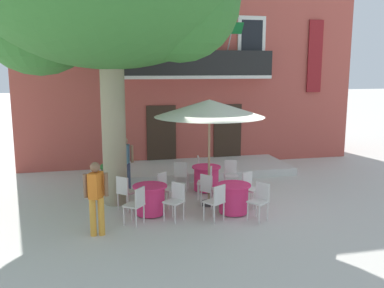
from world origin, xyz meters
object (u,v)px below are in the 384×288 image
Objects in this scene: cafe_chair_middle_2 at (136,203)px; cafe_chair_front_1 at (209,188)px; cafe_chair_front_2 at (216,200)px; cafe_chair_near_tree_0 at (231,173)px; cafe_chair_front_3 at (260,199)px; cafe_chair_middle_1 at (125,190)px; cafe_chair_middle_0 at (165,187)px; cafe_chair_front_0 at (250,187)px; cafe_chair_near_tree_1 at (202,168)px; pedestrian_near_entrance at (96,194)px; cafe_chair_near_tree_2 at (181,174)px; cafe_table_front at (234,198)px; cafe_chair_near_tree_3 at (207,180)px; cafe_umbrella at (209,109)px; cafe_table_near_tree at (206,178)px; cafe_table_middle at (150,199)px; pedestrian_mid_plaza at (125,161)px; cafe_chair_middle_3 at (176,199)px; ground_planter_left at (106,170)px.

cafe_chair_front_1 is at bearing 22.34° from cafe_chair_middle_2.
cafe_chair_near_tree_0 is at bearing 64.18° from cafe_chair_front_2.
cafe_chair_middle_1 is at bearing 155.03° from cafe_chair_front_3.
cafe_chair_near_tree_0 is 2.42m from cafe_chair_middle_0.
cafe_chair_front_2 is at bearing -143.30° from cafe_chair_front_0.
cafe_chair_near_tree_1 is at bearing 130.58° from cafe_chair_near_tree_0.
pedestrian_near_entrance is at bearing -115.04° from cafe_chair_middle_1.
cafe_chair_near_tree_2 is 1.00× the size of cafe_chair_middle_0.
cafe_chair_front_2 is (-0.60, -0.46, 0.14)m from cafe_table_front.
cafe_chair_near_tree_3 is 2.67m from cafe_chair_middle_2.
cafe_umbrella is (0.16, 1.25, 2.08)m from cafe_chair_front_2.
pedestrian_near_entrance reaches higher than cafe_table_near_tree.
cafe_umbrella reaches higher than cafe_table_middle.
cafe_chair_middle_1 is 1.00× the size of cafe_chair_front_3.
cafe_chair_middle_3 is at bearing -69.99° from pedestrian_mid_plaza.
cafe_chair_front_0 is at bearing 81.86° from cafe_chair_front_3.
cafe_umbrella is at bearing 118.79° from cafe_table_front.
cafe_chair_near_tree_1 is at bearing 64.43° from cafe_chair_middle_3.
cafe_table_near_tree is at bearing 174.63° from cafe_chair_near_tree_0.
cafe_chair_middle_3 is 4.55m from ground_planter_left.
cafe_table_near_tree is 0.95× the size of cafe_chair_front_2.
cafe_table_near_tree is 2.74m from cafe_chair_front_3.
cafe_chair_middle_2 is (-3.08, -2.25, 0.00)m from cafe_chair_near_tree_0.
cafe_chair_middle_0 and cafe_chair_middle_1 have the same top height.
cafe_table_near_tree is at bearing 115.38° from cafe_chair_front_0.
cafe_chair_near_tree_1 is 0.56× the size of pedestrian_mid_plaza.
cafe_umbrella is (2.23, -0.07, 2.08)m from cafe_chair_middle_1.
cafe_chair_near_tree_2 is at bearing 96.12° from cafe_chair_front_2.
ground_planter_left is (-0.97, 3.77, -0.08)m from cafe_table_middle.
cafe_chair_near_tree_3 is 2.59m from pedestrian_mid_plaza.
cafe_chair_front_1 is at bearing -102.85° from cafe_table_near_tree.
ground_planter_left is 0.33× the size of pedestrian_near_entrance.
cafe_table_front is at bearing -85.58° from cafe_table_near_tree.
cafe_chair_near_tree_0 and cafe_chair_near_tree_3 have the same top height.
cafe_table_front is at bearing 11.57° from pedestrian_near_entrance.
cafe_chair_middle_2 is at bearing -143.83° from cafe_chair_near_tree_0.
cafe_table_near_tree is 2.07m from cafe_table_front.
cafe_table_middle is at bearing 39.43° from pedestrian_near_entrance.
cafe_chair_near_tree_3 is 0.56× the size of pedestrian_mid_plaza.
cafe_chair_near_tree_0 is 0.31× the size of cafe_umbrella.
cafe_chair_near_tree_0 is 2.61m from cafe_umbrella.
cafe_chair_middle_3 is at bearing 166.66° from cafe_chair_front_3.
cafe_chair_near_tree_2 is at bearing 102.81° from cafe_chair_front_1.
cafe_chair_middle_1 is at bearing -94.19° from pedestrian_mid_plaza.
pedestrian_near_entrance reaches higher than cafe_chair_middle_0.
cafe_umbrella reaches higher than cafe_table_front.
cafe_chair_middle_3 and cafe_chair_front_1 have the same top height.
cafe_table_near_tree is 0.95× the size of cafe_chair_middle_1.
cafe_table_front is at bearing -106.49° from cafe_chair_near_tree_0.
cafe_table_near_tree is 0.95× the size of cafe_chair_front_3.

